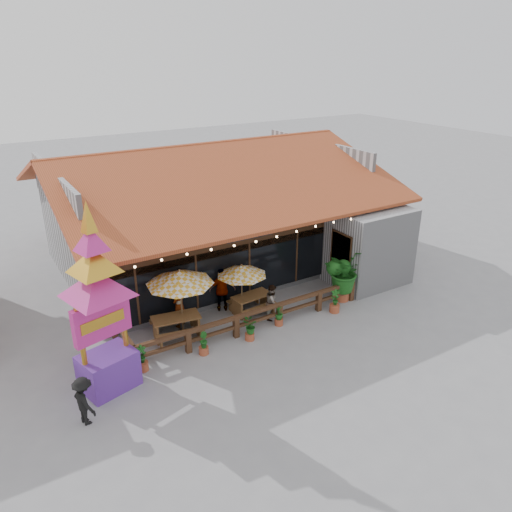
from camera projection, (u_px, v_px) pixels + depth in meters
ground at (282, 315)px, 20.84m from camera, size 100.00×100.00×0.00m
restaurant_building at (214, 220)px, 25.31m from camera, size 15.50×14.73×6.09m
patio_railing at (239, 319)px, 19.30m from camera, size 10.00×2.60×0.92m
umbrella_left at (180, 278)px, 18.56m from camera, size 3.18×3.18×2.75m
umbrella_right at (242, 271)px, 20.25m from camera, size 2.30×2.30×2.22m
picnic_table_left at (176, 323)px, 19.04m from camera, size 2.05×1.84×0.87m
picnic_table_right at (252, 301)px, 20.84m from camera, size 1.75×1.54×0.80m
thai_sign_tower at (97, 288)px, 15.03m from camera, size 3.08×3.08×6.83m
tropical_plant at (344, 272)px, 21.55m from camera, size 2.24×2.16×2.39m
diner_a at (179, 305)px, 19.67m from camera, size 0.80×0.74×1.84m
diner_b at (273, 302)px, 20.30m from camera, size 0.92×0.91×1.50m
diner_c at (222, 290)px, 20.85m from camera, size 1.20×0.87×1.90m
pedestrian at (84, 401)px, 14.55m from camera, size 0.83×1.13×1.56m
planter_a at (142, 360)px, 17.10m from camera, size 0.40×0.40×0.98m
planter_b at (203, 344)px, 18.02m from camera, size 0.36×0.36×0.88m
planter_c at (250, 328)px, 18.86m from camera, size 0.71×0.70×0.88m
planter_d at (279, 316)px, 19.91m from camera, size 0.44×0.44×0.83m
planter_e at (335, 303)px, 20.89m from camera, size 0.44×0.43×1.04m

